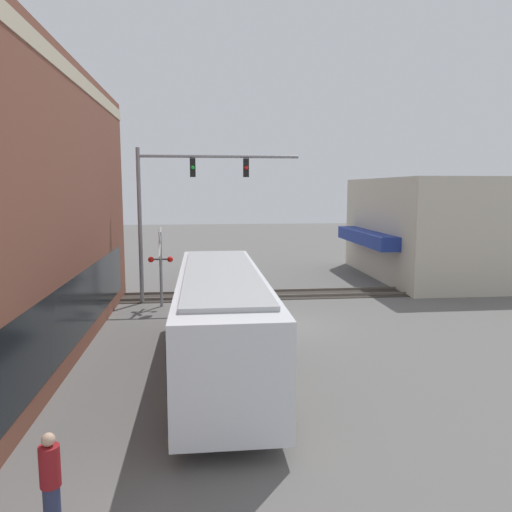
# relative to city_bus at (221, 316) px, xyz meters

# --- Properties ---
(ground_plane) EXTENTS (120.00, 120.00, 0.00)m
(ground_plane) POSITION_rel_city_bus_xyz_m (4.87, -2.80, -1.75)
(ground_plane) COLOR #605E5B
(shop_building) EXTENTS (12.33, 10.62, 6.29)m
(shop_building) POSITION_rel_city_bus_xyz_m (15.29, -14.98, 1.39)
(shop_building) COLOR beige
(shop_building) RESTS_ON ground
(city_bus) EXTENTS (11.41, 2.59, 3.17)m
(city_bus) POSITION_rel_city_bus_xyz_m (0.00, 0.00, 0.00)
(city_bus) COLOR silver
(city_bus) RESTS_ON ground
(traffic_signal_gantry) EXTENTS (0.42, 7.93, 7.62)m
(traffic_signal_gantry) POSITION_rel_city_bus_xyz_m (9.74, 1.43, 3.78)
(traffic_signal_gantry) COLOR gray
(traffic_signal_gantry) RESTS_ON ground
(crossing_signal) EXTENTS (1.41, 1.18, 3.81)m
(crossing_signal) POSITION_rel_city_bus_xyz_m (8.86, 2.53, 0.55)
(crossing_signal) COLOR gray
(crossing_signal) RESTS_ON ground
(rail_track_near) EXTENTS (2.60, 60.00, 0.15)m
(rail_track_near) POSITION_rel_city_bus_xyz_m (10.87, -2.80, -1.72)
(rail_track_near) COLOR #332D28
(rail_track_near) RESTS_ON ground
(parked_car_grey) EXTENTS (4.45, 1.82, 1.41)m
(parked_car_grey) POSITION_rel_city_bus_xyz_m (15.39, -0.00, -1.09)
(parked_car_grey) COLOR slate
(parked_car_grey) RESTS_ON ground
(pedestrian_by_lamp) EXTENTS (0.34, 0.34, 1.74)m
(pedestrian_by_lamp) POSITION_rel_city_bus_xyz_m (-7.18, 3.08, -0.86)
(pedestrian_by_lamp) COLOR #2D3351
(pedestrian_by_lamp) RESTS_ON ground
(pedestrian_at_crossing) EXTENTS (0.34, 0.34, 1.73)m
(pedestrian_at_crossing) POSITION_rel_city_bus_xyz_m (9.08, 1.33, -0.87)
(pedestrian_at_crossing) COLOR #473828
(pedestrian_at_crossing) RESTS_ON ground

